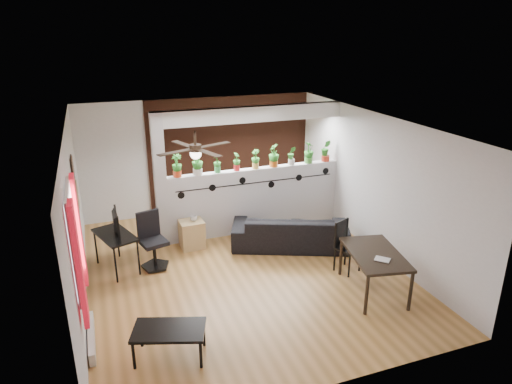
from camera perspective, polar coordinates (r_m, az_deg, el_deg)
name	(u,v)px	position (r m, az deg, el deg)	size (l,w,h in m)	color
room_shell	(241,201)	(7.62, -1.87, -1.09)	(6.30, 7.10, 2.90)	olive
partition_wall	(255,200)	(9.41, -0.07, -0.97)	(3.60, 0.18, 1.35)	#BCBCC1
ceiling_header	(255,114)	(8.93, -0.07, 9.73)	(3.60, 0.18, 0.30)	silver
pier_column	(160,181)	(8.77, -11.88, 1.34)	(0.22, 0.20, 2.60)	#BCBCC1
brick_panel	(234,153)	(10.54, -2.81, 4.89)	(3.90, 0.05, 2.60)	brown
vine_decal	(257,183)	(9.19, 0.14, 1.19)	(3.31, 0.01, 0.30)	black
window_assembly	(76,243)	(6.12, -21.59, -5.91)	(0.09, 1.30, 1.55)	white
baseboard_heater	(91,337)	(6.82, -19.89, -16.71)	(0.08, 1.00, 0.18)	silver
corkboard	(77,198)	(8.17, -21.48, -0.66)	(0.03, 0.60, 0.45)	#966B48
framed_art	(73,170)	(7.98, -21.95, 2.58)	(0.03, 0.34, 0.44)	#8C7259
ceiling_fan	(195,150)	(6.83, -7.58, 5.21)	(1.19, 1.19, 0.43)	black
potted_plant_0	(177,165)	(8.73, -9.87, 3.34)	(0.27, 0.25, 0.44)	red
potted_plant_1	(197,162)	(8.80, -7.35, 3.76)	(0.28, 0.31, 0.48)	silver
potted_plant_2	(217,163)	(8.91, -4.86, 3.62)	(0.19, 0.16, 0.36)	green
potted_plant_3	(237,161)	(9.01, -2.43, 3.88)	(0.20, 0.22, 0.36)	red
potted_plant_4	(255,158)	(9.13, -0.07, 4.21)	(0.24, 0.25, 0.39)	gold
potted_plant_5	(274,155)	(9.26, 2.24, 4.67)	(0.26, 0.29, 0.47)	#C75B17
potted_plant_6	(292,155)	(9.42, 4.47, 4.63)	(0.23, 0.20, 0.39)	silver
potted_plant_7	(309,152)	(9.58, 6.63, 5.02)	(0.26, 0.29, 0.45)	#439034
potted_plant_8	(326,150)	(9.76, 8.72, 5.23)	(0.29, 0.26, 0.46)	#B8311D
sofa	(290,231)	(8.88, 4.28, -4.92)	(2.11, 0.83, 0.62)	black
cube_shelf	(192,234)	(8.91, -8.01, -5.24)	(0.45, 0.40, 0.55)	tan
cup	(194,218)	(8.79, -7.80, -3.27)	(0.13, 0.13, 0.11)	gray
computer_desk	(115,237)	(8.27, -17.21, -5.44)	(0.77, 1.04, 0.68)	black
monitor	(113,225)	(8.34, -17.39, -4.00)	(0.06, 0.35, 0.20)	black
office_chair	(153,244)	(8.26, -12.81, -6.35)	(0.52, 0.53, 1.01)	black
dining_table	(375,257)	(7.50, 14.65, -7.87)	(1.01, 1.39, 0.69)	black
book	(381,262)	(7.19, 15.38, -8.43)	(0.16, 0.22, 0.02)	gray
folding_chair	(345,241)	(8.08, 11.01, -6.08)	(0.48, 0.48, 0.91)	black
coffee_table	(169,332)	(6.16, -10.82, -16.80)	(1.03, 0.77, 0.43)	black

